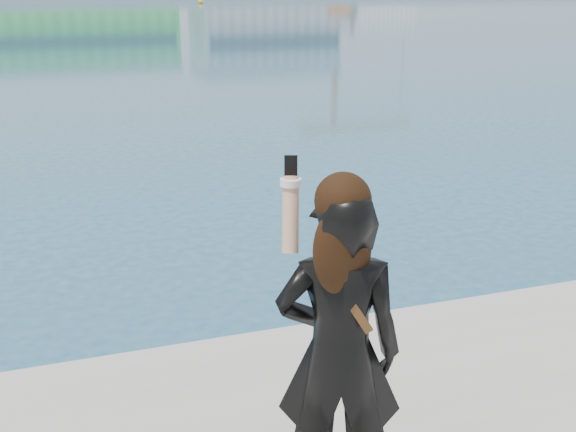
% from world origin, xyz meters
% --- Properties ---
extents(buoy_near, '(0.50, 0.50, 0.50)m').
position_xyz_m(buoy_near, '(17.53, 78.37, 0.00)').
color(buoy_near, '#FFB00D').
rests_on(buoy_near, ground).
extents(woman, '(0.67, 0.55, 1.66)m').
position_xyz_m(woman, '(0.79, -0.77, 1.64)').
color(woman, black).
rests_on(woman, near_quay).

